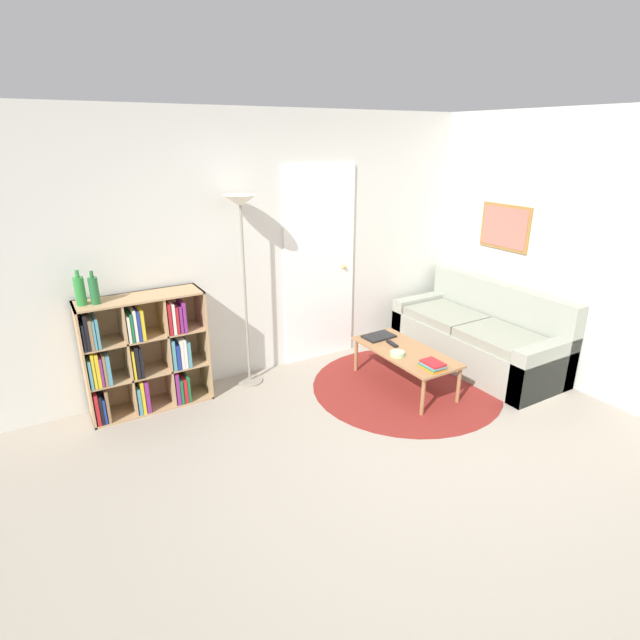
{
  "coord_description": "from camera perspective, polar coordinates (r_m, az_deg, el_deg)",
  "views": [
    {
      "loc": [
        -2.19,
        -2.27,
        2.35
      ],
      "look_at": [
        -0.12,
        1.21,
        0.85
      ],
      "focal_mm": 28.0,
      "sensor_mm": 36.0,
      "label": 1
    }
  ],
  "objects": [
    {
      "name": "bowl",
      "position": [
        4.81,
        8.84,
        -3.83
      ],
      "size": [
        0.14,
        0.14,
        0.04
      ],
      "color": "#9ED193",
      "rests_on": "coffee_table"
    },
    {
      "name": "bookshelf",
      "position": [
        4.71,
        -19.68,
        -3.78
      ],
      "size": [
        1.05,
        0.34,
        1.06
      ],
      "color": "tan",
      "rests_on": "ground_plane"
    },
    {
      "name": "remote",
      "position": [
        5.05,
        8.26,
        -2.71
      ],
      "size": [
        0.06,
        0.17,
        0.02
      ],
      "color": "black",
      "rests_on": "coffee_table"
    },
    {
      "name": "floor_lamp",
      "position": [
        4.67,
        -8.96,
        10.36
      ],
      "size": [
        0.3,
        0.3,
        1.86
      ],
      "color": "gray",
      "rests_on": "ground_plane"
    },
    {
      "name": "bottle_left",
      "position": [
        4.45,
        -25.75,
        3.04
      ],
      "size": [
        0.08,
        0.08,
        0.29
      ],
      "color": "#2D8438",
      "rests_on": "bookshelf"
    },
    {
      "name": "rug",
      "position": [
        5.09,
        9.77,
        -7.46
      ],
      "size": [
        1.85,
        1.85,
        0.01
      ],
      "color": "maroon",
      "rests_on": "ground_plane"
    },
    {
      "name": "wall_right",
      "position": [
        5.67,
        21.83,
        8.23
      ],
      "size": [
        0.08,
        5.2,
        2.6
      ],
      "color": "silver",
      "rests_on": "ground_plane"
    },
    {
      "name": "book_stack_on_table",
      "position": [
        4.6,
        12.72,
        -5.06
      ],
      "size": [
        0.16,
        0.22,
        0.07
      ],
      "color": "orange",
      "rests_on": "coffee_table"
    },
    {
      "name": "bottle_middle",
      "position": [
        4.43,
        -24.41,
        3.12
      ],
      "size": [
        0.07,
        0.07,
        0.28
      ],
      "color": "#236633",
      "rests_on": "bookshelf"
    },
    {
      "name": "ground_plane",
      "position": [
        3.93,
        11.02,
        -16.83
      ],
      "size": [
        14.0,
        14.0,
        0.0
      ],
      "primitive_type": "plane",
      "color": "gray"
    },
    {
      "name": "couch",
      "position": [
        5.7,
        17.79,
        -1.95
      ],
      "size": [
        0.8,
        1.87,
        0.86
      ],
      "color": "gray",
      "rests_on": "ground_plane"
    },
    {
      "name": "laptop",
      "position": [
        5.22,
        6.74,
        -1.86
      ],
      "size": [
        0.33,
        0.22,
        0.02
      ],
      "color": "black",
      "rests_on": "coffee_table"
    },
    {
      "name": "wall_back",
      "position": [
        5.12,
        -4.56,
        8.3
      ],
      "size": [
        7.45,
        0.11,
        2.6
      ],
      "color": "silver",
      "rests_on": "ground_plane"
    },
    {
      "name": "coffee_table",
      "position": [
        4.95,
        9.71,
        -3.83
      ],
      "size": [
        0.52,
        1.12,
        0.38
      ],
      "color": "#996B42",
      "rests_on": "ground_plane"
    }
  ]
}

